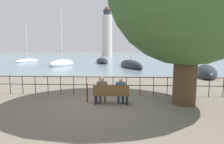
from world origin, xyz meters
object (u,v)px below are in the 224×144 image
(park_bench, at_px, (111,95))
(closed_umbrella, at_px, (87,92))
(sailboat_2, at_px, (28,61))
(seated_person_left, at_px, (102,89))
(sailboat_1, at_px, (102,61))
(sailboat_5, at_px, (206,72))
(sailboat_3, at_px, (62,64))
(sailboat_4, at_px, (191,60))
(seated_person_right, at_px, (121,89))
(sailboat_0, at_px, (130,65))
(harbor_lighthouse, at_px, (107,33))

(park_bench, xyz_separation_m, closed_umbrella, (-1.14, 0.13, 0.11))
(closed_umbrella, xyz_separation_m, sailboat_2, (-20.10, 31.10, -0.26))
(seated_person_left, xyz_separation_m, sailboat_2, (-20.82, 31.16, -0.41))
(sailboat_1, bearing_deg, seated_person_left, -99.24)
(sailboat_2, bearing_deg, sailboat_1, 0.52)
(sailboat_5, bearing_deg, sailboat_2, 165.29)
(park_bench, relative_size, sailboat_2, 0.18)
(sailboat_3, height_order, sailboat_4, sailboat_4)
(seated_person_right, height_order, sailboat_5, sailboat_5)
(sailboat_2, height_order, sailboat_4, sailboat_4)
(closed_umbrella, distance_m, sailboat_2, 37.03)
(sailboat_3, relative_size, sailboat_4, 0.77)
(closed_umbrella, bearing_deg, sailboat_1, 95.15)
(seated_person_left, bearing_deg, sailboat_0, 83.23)
(sailboat_3, bearing_deg, seated_person_left, -49.24)
(sailboat_0, bearing_deg, sailboat_5, -65.10)
(seated_person_right, bearing_deg, harbor_lighthouse, 95.29)
(seated_person_left, bearing_deg, sailboat_1, 96.60)
(sailboat_0, distance_m, sailboat_5, 11.08)
(park_bench, xyz_separation_m, seated_person_left, (-0.43, 0.07, 0.26))
(seated_person_left, xyz_separation_m, sailboat_0, (2.20, 18.51, -0.33))
(sailboat_3, bearing_deg, sailboat_1, 64.36)
(sailboat_0, relative_size, sailboat_2, 0.96)
(park_bench, xyz_separation_m, sailboat_3, (-9.71, 21.40, -0.07))
(seated_person_right, height_order, sailboat_4, sailboat_4)
(sailboat_4, bearing_deg, park_bench, -93.68)
(seated_person_right, xyz_separation_m, sailboat_0, (1.34, 18.51, -0.31))
(seated_person_right, height_order, closed_umbrella, seated_person_right)
(sailboat_0, bearing_deg, seated_person_left, -112.22)
(sailboat_1, xyz_separation_m, sailboat_4, (20.55, 6.61, 0.04))
(seated_person_right, relative_size, sailboat_4, 0.10)
(sailboat_3, bearing_deg, seated_person_right, -47.34)
(sailboat_4, bearing_deg, harbor_lighthouse, 140.30)
(sailboat_2, height_order, sailboat_3, sailboat_3)
(seated_person_right, height_order, sailboat_2, sailboat_2)
(seated_person_right, height_order, sailboat_1, sailboat_1)
(park_bench, distance_m, sailboat_2, 37.77)
(seated_person_right, xyz_separation_m, sailboat_4, (16.48, 34.47, -0.26))
(seated_person_right, xyz_separation_m, sailboat_2, (-21.67, 31.15, -0.39))
(sailboat_2, bearing_deg, sailboat_5, -23.81)
(park_bench, bearing_deg, sailboat_3, 114.41)
(sailboat_5, bearing_deg, sailboat_0, 150.58)
(sailboat_4, bearing_deg, sailboat_2, -152.63)
(seated_person_left, height_order, sailboat_2, sailboat_2)
(park_bench, distance_m, seated_person_left, 0.51)
(sailboat_2, xyz_separation_m, sailboat_4, (38.15, 3.32, 0.13))
(park_bench, xyz_separation_m, seated_person_right, (0.43, 0.07, 0.24))
(sailboat_1, relative_size, sailboat_4, 0.83)
(sailboat_2, bearing_deg, sailboat_0, -17.66)
(closed_umbrella, distance_m, sailboat_3, 22.94)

